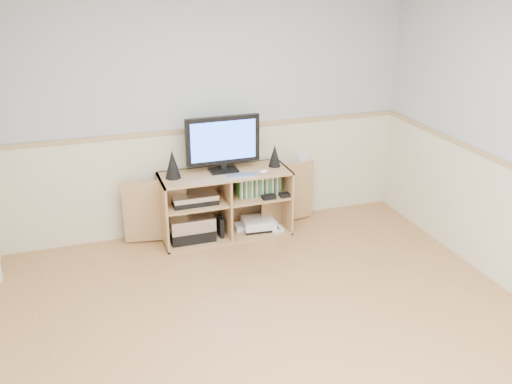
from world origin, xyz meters
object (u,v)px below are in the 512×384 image
(monitor, at_px, (223,142))
(keyboard, at_px, (242,175))
(game_consoles, at_px, (257,224))
(media_cabinet, at_px, (224,201))

(monitor, relative_size, keyboard, 2.50)
(keyboard, bearing_deg, game_consoles, 40.71)
(media_cabinet, relative_size, game_consoles, 4.25)
(game_consoles, bearing_deg, media_cabinet, 167.99)
(monitor, relative_size, game_consoles, 1.56)
(media_cabinet, distance_m, keyboard, 0.40)
(keyboard, height_order, game_consoles, keyboard)
(media_cabinet, height_order, keyboard, keyboard)
(keyboard, relative_size, game_consoles, 0.62)
(keyboard, bearing_deg, media_cabinet, 130.12)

